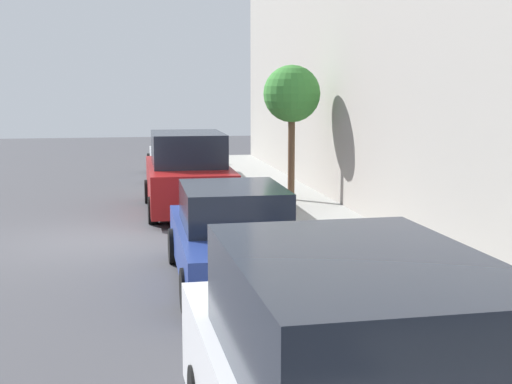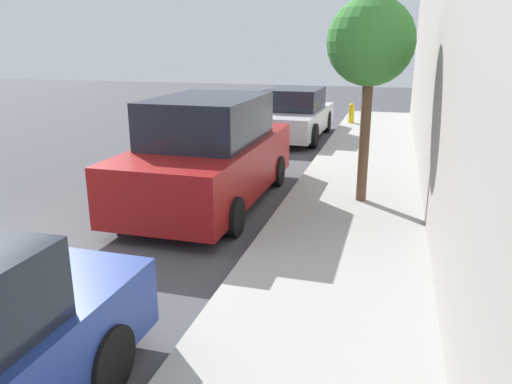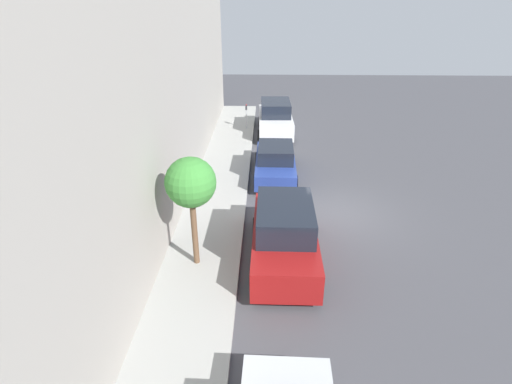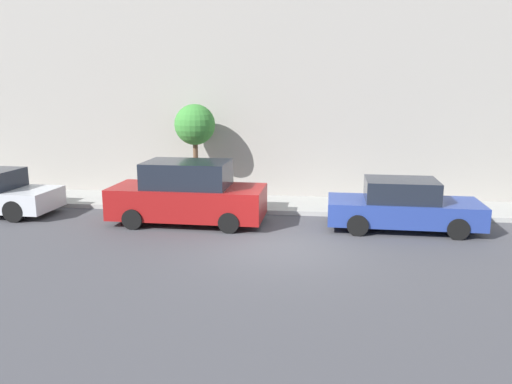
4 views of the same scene
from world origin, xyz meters
name	(u,v)px [view 2 (image 2 of 4)]	position (x,y,z in m)	size (l,w,h in m)	color
sidewalk	(326,294)	(4.72, 0.00, 0.07)	(2.43, 32.00, 0.15)	#9E9E99
parked_suv_third	(210,154)	(2.10, 3.14, 0.93)	(2.08, 4.82, 1.98)	maroon
parked_sedan_fourth	(294,115)	(2.30, 10.11, 0.72)	(1.92, 4.55, 1.54)	#B7BABF
street_tree	(370,44)	(4.85, 3.58, 2.88)	(1.48, 1.48, 3.51)	brown
fire_hydrant	(351,113)	(3.85, 12.74, 0.49)	(0.20, 0.20, 0.69)	gold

